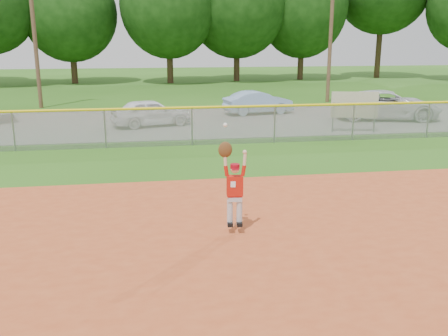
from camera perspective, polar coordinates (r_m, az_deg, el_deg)
The scene contains 10 objects.
ground at distance 10.33m, azimuth 1.60°, elevation -9.12°, with size 120.00×120.00×0.00m, color #295914.
clay_infield at distance 7.74m, azimuth 5.83°, elevation -17.91°, with size 24.00×16.00×0.04m, color #AC431F.
parking_strip at distance 25.68m, azimuth -4.90°, elevation 5.45°, with size 44.00×10.00×0.03m, color slate.
car_white_a at distance 24.10m, azimuth -8.35°, elevation 6.30°, with size 1.51×3.76×1.28m, color white.
car_blue at distance 27.67m, azimuth 3.93°, elevation 7.49°, with size 1.32×3.79×1.25m, color #7E9BBC.
car_white_b at distance 27.14m, azimuth 18.14°, elevation 6.88°, with size 2.44×5.29×1.47m, color silver.
sponsor_sign at distance 22.88m, azimuth 14.69°, elevation 6.88°, with size 2.02×0.47×1.83m.
outfield_fence at distance 19.63m, azimuth -3.68°, elevation 5.12°, with size 40.06×0.10×1.55m.
power_lines at distance 31.40m, azimuth -4.02°, elevation 15.72°, with size 19.40×0.24×9.00m.
ballplayer at distance 10.64m, azimuth 1.08°, elevation -1.90°, with size 0.61×0.27×2.25m.
Camera 1 is at (-1.74, -9.27, 4.20)m, focal length 40.00 mm.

